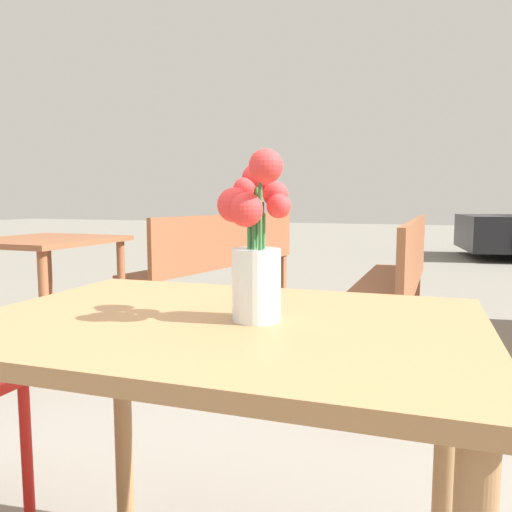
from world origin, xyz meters
name	(u,v)px	position (x,y,z in m)	size (l,w,h in m)	color
table_front	(224,370)	(0.00, 0.00, 0.62)	(1.01, 0.73, 0.73)	#9E7047
flower_vase	(255,249)	(0.07, 0.00, 0.87)	(0.13, 0.15, 0.32)	silver
bench_near	(399,281)	(0.18, 2.22, 0.48)	(0.39, 1.97, 0.85)	brown
bench_middle	(225,260)	(-1.25, 2.86, 0.48)	(0.71, 1.99, 0.85)	brown
table_back	(45,259)	(-1.78, 1.44, 0.61)	(0.71, 0.78, 0.74)	brown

